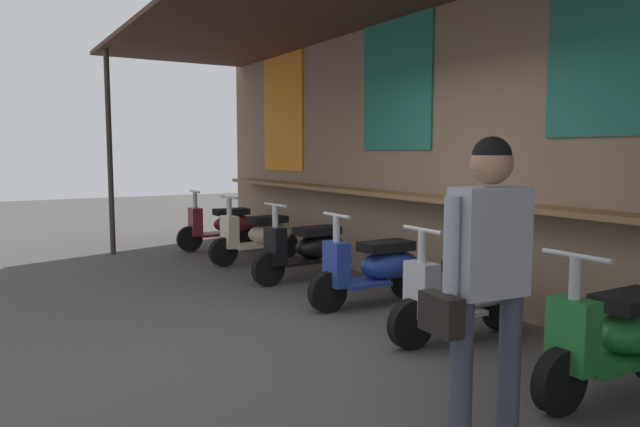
{
  "coord_description": "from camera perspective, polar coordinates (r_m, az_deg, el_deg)",
  "views": [
    {
      "loc": [
        4.2,
        -2.47,
        1.56
      ],
      "look_at": [
        -1.49,
        0.93,
        0.87
      ],
      "focal_mm": 33.2,
      "sensor_mm": 36.0,
      "label": 1
    }
  ],
  "objects": [
    {
      "name": "scooter_blue",
      "position": [
        6.1,
        5.45,
        -5.19
      ],
      "size": [
        0.46,
        1.4,
        0.97
      ],
      "rotation": [
        0.0,
        0.0,
        -1.58
      ],
      "color": "#233D9E",
      "rests_on": "ground_plane"
    },
    {
      "name": "scooter_black",
      "position": [
        7.24,
        -1.04,
        -3.41
      ],
      "size": [
        0.5,
        1.4,
        0.97
      ],
      "rotation": [
        0.0,
        0.0,
        -1.49
      ],
      "color": "black",
      "rests_on": "ground_plane"
    },
    {
      "name": "scooter_green",
      "position": [
        4.33,
        26.98,
        -10.45
      ],
      "size": [
        0.46,
        1.4,
        0.97
      ],
      "rotation": [
        0.0,
        0.0,
        -1.58
      ],
      "color": "#237533",
      "rests_on": "ground_plane"
    },
    {
      "name": "shopper_with_handbag",
      "position": [
        3.21,
        15.74,
        -4.44
      ],
      "size": [
        0.27,
        0.66,
        1.64
      ],
      "rotation": [
        0.0,
        0.0,
        -0.11
      ],
      "color": "#383D4C",
      "rests_on": "ground_plane"
    },
    {
      "name": "ground_plane",
      "position": [
        5.12,
        -0.39,
        -11.84
      ],
      "size": [
        34.33,
        34.33,
        0.0
      ],
      "primitive_type": "plane",
      "color": "#474442"
    },
    {
      "name": "market_stall_facade",
      "position": [
        6.0,
        14.79,
        8.8
      ],
      "size": [
        12.26,
        2.84,
        3.34
      ],
      "color": "#7F6651",
      "rests_on": "ground_plane"
    },
    {
      "name": "scooter_silver",
      "position": [
        5.15,
        13.96,
        -7.41
      ],
      "size": [
        0.46,
        1.4,
        0.97
      ],
      "rotation": [
        0.0,
        0.0,
        -1.61
      ],
      "color": "#B2B5BA",
      "rests_on": "ground_plane"
    },
    {
      "name": "scooter_cream",
      "position": [
        8.48,
        -5.79,
        -2.07
      ],
      "size": [
        0.5,
        1.4,
        0.97
      ],
      "rotation": [
        0.0,
        0.0,
        -1.49
      ],
      "color": "beige",
      "rests_on": "ground_plane"
    },
    {
      "name": "scooter_maroon",
      "position": [
        9.72,
        -9.18,
        -1.1
      ],
      "size": [
        0.46,
        1.4,
        0.97
      ],
      "rotation": [
        0.0,
        0.0,
        -1.61
      ],
      "color": "maroon",
      "rests_on": "ground_plane"
    }
  ]
}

